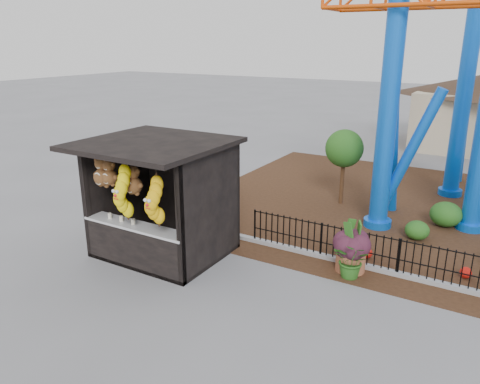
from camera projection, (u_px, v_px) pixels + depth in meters
The scene contains 7 objects.
ground at pixel (236, 301), 10.39m from camera, with size 120.00×120.00×0.00m, color slate.
mulch_bed at pixel (472, 221), 14.99m from camera, with size 18.00×12.00×0.02m, color #331E11.
curb at pixel (450, 286), 10.89m from camera, with size 18.00×0.18×0.12m, color gray.
prize_booth at pixel (156, 202), 12.12m from camera, with size 3.50×3.40×3.12m.
terracotta_planter at pixel (350, 260), 11.67m from camera, with size 0.73×0.73×0.61m, color #9B5738.
planter_foliage at pixel (352, 236), 11.47m from camera, with size 0.70×0.70×0.64m, color #361523.
potted_plant at pixel (352, 260), 11.29m from camera, with size 0.85×0.74×0.94m, color #2D5E1B.
Camera 1 is at (4.73, -7.82, 5.52)m, focal length 35.00 mm.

